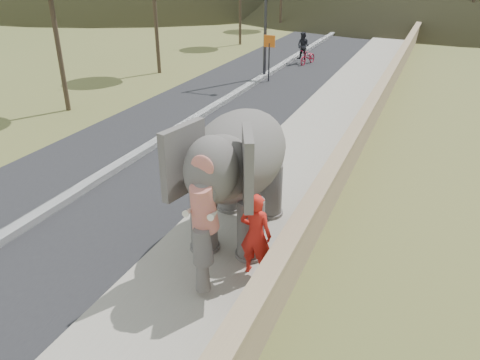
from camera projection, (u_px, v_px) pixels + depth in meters
name	position (u px, v px, depth m)	size (l,w,h in m)	color
ground	(237.00, 238.00, 11.14)	(160.00, 160.00, 0.00)	olive
road	(223.00, 104.00, 21.19)	(7.00, 120.00, 0.03)	black
median	(223.00, 102.00, 21.15)	(0.35, 120.00, 0.22)	black
walkway	(332.00, 116.00, 19.40)	(3.00, 120.00, 0.15)	#9E9687
parapet	(374.00, 109.00, 18.62)	(0.30, 120.00, 1.10)	tan
signboard	(269.00, 50.00, 24.20)	(0.60, 0.08, 2.40)	#2D2D33
elephant_and_man	(240.00, 173.00, 10.51)	(2.60, 4.44, 3.06)	#645E5A
motorcyclist	(306.00, 52.00, 28.63)	(1.28, 1.76, 1.91)	maroon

